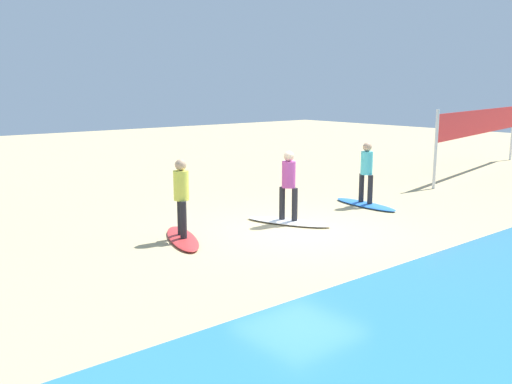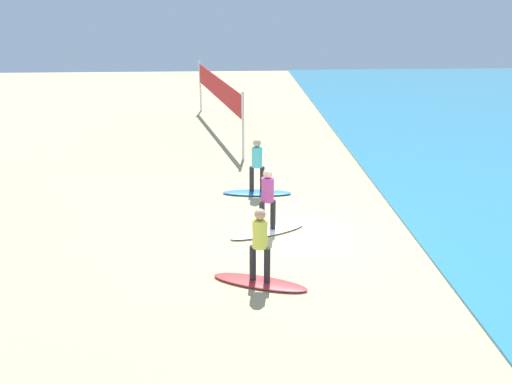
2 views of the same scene
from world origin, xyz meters
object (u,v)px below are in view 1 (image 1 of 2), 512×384
(surfer_white, at_px, (289,180))
(surfer_blue, at_px, (367,168))
(volleyball_net, at_px, (481,125))
(surfboard_red, at_px, (182,238))
(surfboard_white, at_px, (288,222))
(surfer_red, at_px, (181,192))
(surfboard_blue, at_px, (365,204))

(surfer_white, bearing_deg, surfer_blue, -178.00)
(volleyball_net, bearing_deg, surfboard_red, 3.96)
(surfboard_white, relative_size, volleyball_net, 0.24)
(surfer_red, bearing_deg, surfboard_red, 0.00)
(surfboard_red, bearing_deg, surfboard_blue, 109.50)
(surfer_blue, xyz_separation_m, surfer_white, (2.96, 0.10, 0.00))
(surfer_blue, relative_size, surfer_white, 1.00)
(surfer_blue, distance_m, surfer_white, 2.96)
(surfboard_blue, distance_m, volleyball_net, 8.41)
(surfboard_white, relative_size, surfboard_red, 1.00)
(surfer_white, height_order, surfboard_red, surfer_white)
(surfer_blue, relative_size, surfer_red, 1.00)
(surfer_white, distance_m, surfer_red, 2.74)
(surfboard_blue, height_order, surfer_white, surfer_white)
(surfer_blue, xyz_separation_m, volleyball_net, (-8.13, -1.21, 0.75))
(surfer_white, relative_size, surfer_red, 1.00)
(surfer_blue, height_order, surfboard_red, surfer_blue)
(surfboard_white, bearing_deg, surfboard_red, -121.80)
(surfboard_white, height_order, surfer_white, surfer_white)
(surfboard_white, xyz_separation_m, surfer_white, (0.00, -0.00, 0.99))
(surfer_blue, relative_size, volleyball_net, 0.18)
(surfboard_white, relative_size, surfer_red, 1.28)
(surfer_blue, bearing_deg, volleyball_net, -171.53)
(surfer_blue, bearing_deg, surfboard_white, 2.00)
(surfboard_white, bearing_deg, surfboard_blue, 67.73)
(surfer_blue, bearing_deg, surfboard_red, -2.58)
(surfboard_blue, xyz_separation_m, surfer_red, (5.68, -0.26, 0.99))
(surfboard_blue, bearing_deg, surfboard_red, -88.16)
(surfboard_red, bearing_deg, volleyball_net, 116.03)
(surfboard_blue, height_order, surfer_red, surfer_red)
(surfboard_white, height_order, volleyball_net, volleyball_net)
(surfboard_white, relative_size, surfer_white, 1.28)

